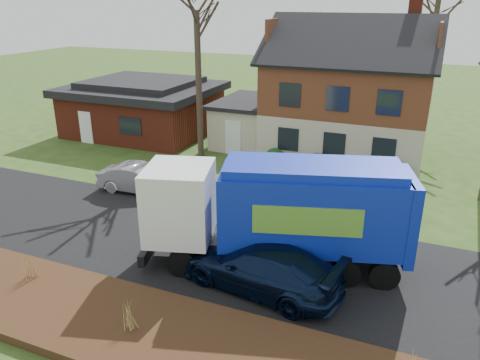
% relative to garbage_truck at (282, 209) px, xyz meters
% --- Properties ---
extents(ground, '(120.00, 120.00, 0.00)m').
position_rel_garbage_truck_xyz_m(ground, '(-2.40, 0.26, -2.25)').
color(ground, '#2D4818').
rests_on(ground, ground).
extents(road, '(80.00, 7.00, 0.02)m').
position_rel_garbage_truck_xyz_m(road, '(-2.40, 0.26, -2.24)').
color(road, black).
rests_on(road, ground).
extents(mulch_verge, '(80.00, 3.50, 0.30)m').
position_rel_garbage_truck_xyz_m(mulch_verge, '(-2.40, -5.04, -2.10)').
color(mulch_verge, '#301F10').
rests_on(mulch_verge, ground).
extents(main_house, '(12.95, 8.95, 9.26)m').
position_rel_garbage_truck_xyz_m(main_house, '(-0.91, 14.17, 1.78)').
color(main_house, beige).
rests_on(main_house, ground).
extents(ranch_house, '(9.80, 8.20, 3.70)m').
position_rel_garbage_truck_xyz_m(ranch_house, '(-14.40, 13.26, -0.43)').
color(ranch_house, maroon).
rests_on(ranch_house, ground).
extents(garbage_truck, '(9.40, 4.89, 3.90)m').
position_rel_garbage_truck_xyz_m(garbage_truck, '(0.00, 0.00, 0.00)').
color(garbage_truck, black).
rests_on(garbage_truck, ground).
extents(silver_sedan, '(4.24, 1.77, 1.36)m').
position_rel_garbage_truck_xyz_m(silver_sedan, '(-8.46, 3.86, -1.56)').
color(silver_sedan, '#B1B5B9').
rests_on(silver_sedan, ground).
extents(navy_wagon, '(5.70, 3.03, 1.57)m').
position_rel_garbage_truck_xyz_m(navy_wagon, '(-0.17, -1.54, -1.46)').
color(navy_wagon, black).
rests_on(navy_wagon, ground).
extents(grass_clump_west, '(0.34, 0.28, 0.89)m').
position_rel_garbage_truck_xyz_m(grass_clump_west, '(-7.22, -4.35, -1.50)').
color(grass_clump_west, '#9F7E46').
rests_on(grass_clump_west, mulch_verge).
extents(grass_clump_mid, '(0.31, 0.25, 0.85)m').
position_rel_garbage_truck_xyz_m(grass_clump_mid, '(-2.68, -5.19, -1.52)').
color(grass_clump_mid, '#A28947').
rests_on(grass_clump_mid, mulch_verge).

